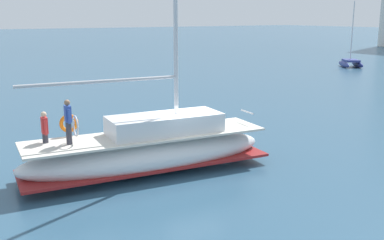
% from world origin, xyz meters
% --- Properties ---
extents(ground_plane, '(400.00, 400.00, 0.00)m').
position_xyz_m(ground_plane, '(0.00, 0.00, 0.00)').
color(ground_plane, '#2D516B').
extents(main_sailboat, '(3.54, 9.82, 12.63)m').
position_xyz_m(main_sailboat, '(-0.04, -1.54, 0.91)').
color(main_sailboat, silver).
rests_on(main_sailboat, ground).
extents(moored_sloop_far, '(4.49, 3.99, 7.45)m').
position_xyz_m(moored_sloop_far, '(-19.71, 35.12, 0.54)').
color(moored_sloop_far, navy).
rests_on(moored_sloop_far, ground).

